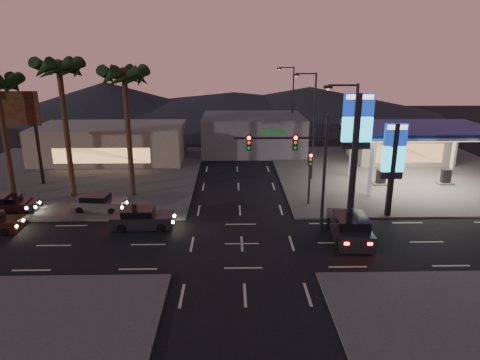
{
  "coord_description": "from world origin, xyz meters",
  "views": [
    {
      "loc": [
        -0.67,
        -25.05,
        11.94
      ],
      "look_at": [
        -0.03,
        4.23,
        3.0
      ],
      "focal_mm": 32.0,
      "sensor_mm": 36.0,
      "label": 1
    }
  ],
  "objects_px": {
    "pylon_sign_tall": "(357,129)",
    "suv_station": "(350,228)",
    "car_lane_a_front": "(142,219)",
    "car_lane_b_front": "(99,203)",
    "pylon_sign_short": "(394,156)",
    "traffic_signal_mast": "(299,157)",
    "gas_station": "(419,131)",
    "car_lane_b_mid": "(10,205)"
  },
  "relations": [
    {
      "from": "gas_station",
      "to": "pylon_sign_tall",
      "type": "relative_size",
      "value": 1.36
    },
    {
      "from": "pylon_sign_tall",
      "to": "car_lane_b_mid",
      "type": "relative_size",
      "value": 2.18
    },
    {
      "from": "car_lane_a_front",
      "to": "gas_station",
      "type": "bearing_deg",
      "value": 21.82
    },
    {
      "from": "car_lane_a_front",
      "to": "car_lane_b_front",
      "type": "bearing_deg",
      "value": 140.53
    },
    {
      "from": "car_lane_a_front",
      "to": "pylon_sign_tall",
      "type": "bearing_deg",
      "value": 9.85
    },
    {
      "from": "car_lane_b_front",
      "to": "car_lane_b_mid",
      "type": "bearing_deg",
      "value": -177.93
    },
    {
      "from": "pylon_sign_tall",
      "to": "car_lane_b_mid",
      "type": "distance_m",
      "value": 26.69
    },
    {
      "from": "gas_station",
      "to": "pylon_sign_tall",
      "type": "height_order",
      "value": "pylon_sign_tall"
    },
    {
      "from": "pylon_sign_short",
      "to": "traffic_signal_mast",
      "type": "distance_m",
      "value": 7.69
    },
    {
      "from": "gas_station",
      "to": "suv_station",
      "type": "xyz_separation_m",
      "value": [
        -8.92,
        -11.38,
        -4.29
      ]
    },
    {
      "from": "pylon_sign_short",
      "to": "car_lane_b_front",
      "type": "relative_size",
      "value": 1.68
    },
    {
      "from": "gas_station",
      "to": "car_lane_b_mid",
      "type": "distance_m",
      "value": 34.4
    },
    {
      "from": "gas_station",
      "to": "suv_station",
      "type": "relative_size",
      "value": 2.34
    },
    {
      "from": "pylon_sign_tall",
      "to": "traffic_signal_mast",
      "type": "relative_size",
      "value": 1.12
    },
    {
      "from": "car_lane_a_front",
      "to": "car_lane_b_mid",
      "type": "bearing_deg",
      "value": 164.11
    },
    {
      "from": "pylon_sign_short",
      "to": "car_lane_a_front",
      "type": "xyz_separation_m",
      "value": [
        -17.91,
        -1.68,
        -4.0
      ]
    },
    {
      "from": "traffic_signal_mast",
      "to": "gas_station",
      "type": "bearing_deg",
      "value": 39.28
    },
    {
      "from": "car_lane_a_front",
      "to": "car_lane_b_mid",
      "type": "distance_m",
      "value": 11.06
    },
    {
      "from": "car_lane_b_mid",
      "to": "gas_station",
      "type": "bearing_deg",
      "value": 10.38
    },
    {
      "from": "gas_station",
      "to": "car_lane_b_mid",
      "type": "relative_size",
      "value": 2.96
    },
    {
      "from": "suv_station",
      "to": "car_lane_a_front",
      "type": "bearing_deg",
      "value": 171.04
    },
    {
      "from": "gas_station",
      "to": "traffic_signal_mast",
      "type": "relative_size",
      "value": 1.53
    },
    {
      "from": "gas_station",
      "to": "car_lane_a_front",
      "type": "relative_size",
      "value": 2.78
    },
    {
      "from": "suv_station",
      "to": "car_lane_b_mid",
      "type": "bearing_deg",
      "value": 168.0
    },
    {
      "from": "pylon_sign_tall",
      "to": "traffic_signal_mast",
      "type": "distance_m",
      "value": 6.02
    },
    {
      "from": "pylon_sign_tall",
      "to": "car_lane_a_front",
      "type": "bearing_deg",
      "value": -170.15
    },
    {
      "from": "car_lane_a_front",
      "to": "traffic_signal_mast",
      "type": "bearing_deg",
      "value": -4.48
    },
    {
      "from": "gas_station",
      "to": "traffic_signal_mast",
      "type": "bearing_deg",
      "value": -140.72
    },
    {
      "from": "traffic_signal_mast",
      "to": "suv_station",
      "type": "height_order",
      "value": "traffic_signal_mast"
    },
    {
      "from": "pylon_sign_tall",
      "to": "pylon_sign_short",
      "type": "relative_size",
      "value": 1.29
    },
    {
      "from": "car_lane_b_front",
      "to": "traffic_signal_mast",
      "type": "bearing_deg",
      "value": -15.66
    },
    {
      "from": "suv_station",
      "to": "pylon_sign_short",
      "type": "bearing_deg",
      "value": 44.69
    },
    {
      "from": "car_lane_b_front",
      "to": "suv_station",
      "type": "xyz_separation_m",
      "value": [
        17.96,
        -5.47,
        0.18
      ]
    },
    {
      "from": "pylon_sign_tall",
      "to": "suv_station",
      "type": "bearing_deg",
      "value": -106.25
    },
    {
      "from": "pylon_sign_short",
      "to": "car_lane_a_front",
      "type": "relative_size",
      "value": 1.59
    },
    {
      "from": "pylon_sign_tall",
      "to": "suv_station",
      "type": "distance_m",
      "value": 7.57
    },
    {
      "from": "pylon_sign_tall",
      "to": "car_lane_a_front",
      "type": "height_order",
      "value": "pylon_sign_tall"
    },
    {
      "from": "traffic_signal_mast",
      "to": "car_lane_b_mid",
      "type": "distance_m",
      "value": 22.14
    },
    {
      "from": "suv_station",
      "to": "gas_station",
      "type": "bearing_deg",
      "value": 51.9
    },
    {
      "from": "pylon_sign_short",
      "to": "car_lane_a_front",
      "type": "bearing_deg",
      "value": -174.66
    },
    {
      "from": "car_lane_a_front",
      "to": "suv_station",
      "type": "relative_size",
      "value": 0.84
    },
    {
      "from": "car_lane_b_front",
      "to": "car_lane_b_mid",
      "type": "distance_m",
      "value": 6.67
    }
  ]
}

